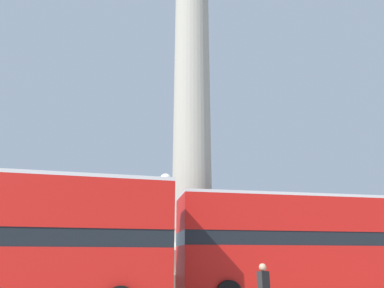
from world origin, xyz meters
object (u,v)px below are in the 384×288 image
at_px(equestrian_statue, 334,261).
at_px(bus_a, 304,242).
at_px(bus_b, 3,237).
at_px(street_lamp, 165,216).
at_px(monument_column, 192,103).

bearing_deg(equestrian_statue, bus_a, -151.69).
bearing_deg(bus_a, bus_b, -169.45).
relative_size(bus_b, equestrian_statue, 1.89).
height_order(bus_a, equestrian_statue, equestrian_statue).
xyz_separation_m(bus_a, street_lamp, (-5.81, 1.45, 1.11)).
xyz_separation_m(bus_a, bus_b, (-11.47, -1.09, -0.00)).
xyz_separation_m(bus_b, street_lamp, (5.65, 2.55, 1.11)).
height_order(bus_a, bus_b, bus_a).
bearing_deg(bus_b, street_lamp, 26.31).
relative_size(bus_a, street_lamp, 2.03).
bearing_deg(monument_column, bus_b, -143.89).
bearing_deg(street_lamp, bus_a, -14.03).
bearing_deg(equestrian_statue, monument_column, 174.36).
xyz_separation_m(bus_a, equestrian_statue, (6.51, 6.75, -0.84)).
height_order(monument_column, bus_a, monument_column).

